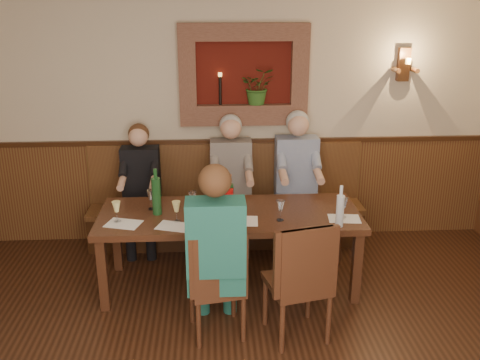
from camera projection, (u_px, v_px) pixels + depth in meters
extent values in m
cube|color=beige|center=(225.00, 116.00, 5.80)|extent=(6.00, 0.04, 2.80)
cube|color=#4F2716|center=(226.00, 190.00, 6.06)|extent=(6.00, 0.04, 1.10)
cube|color=#381E0F|center=(225.00, 141.00, 5.87)|extent=(6.02, 0.06, 0.05)
cube|color=#4E110B|center=(244.00, 75.00, 5.64)|extent=(1.00, 0.02, 0.70)
cube|color=brown|center=(244.00, 32.00, 5.46)|extent=(1.36, 0.12, 0.18)
cube|color=brown|center=(244.00, 117.00, 5.75)|extent=(1.36, 0.12, 0.18)
cube|color=brown|center=(187.00, 76.00, 5.57)|extent=(0.18, 0.12, 0.70)
cube|color=brown|center=(300.00, 75.00, 5.63)|extent=(0.18, 0.12, 0.70)
cube|color=brown|center=(244.00, 106.00, 5.71)|extent=(1.00, 0.14, 0.04)
imported|color=#2F5E20|center=(258.00, 86.00, 5.65)|extent=(0.35, 0.30, 0.39)
cylinder|color=black|center=(220.00, 91.00, 5.64)|extent=(0.03, 0.03, 0.30)
cylinder|color=#FFBF59|center=(220.00, 75.00, 5.59)|extent=(0.04, 0.04, 0.04)
cube|color=#4F2716|center=(403.00, 64.00, 5.67)|extent=(0.12, 0.08, 0.35)
cylinder|color=#4F2716|center=(396.00, 70.00, 5.62)|extent=(0.05, 0.18, 0.05)
cylinder|color=#4F2716|center=(415.00, 70.00, 5.63)|extent=(0.05, 0.18, 0.05)
cylinder|color=#FFBF59|center=(408.00, 61.00, 5.53)|extent=(0.06, 0.06, 0.06)
cube|color=black|center=(230.00, 216.00, 4.94)|extent=(2.40, 0.90, 0.06)
cube|color=black|center=(103.00, 275.00, 4.65)|extent=(0.08, 0.08, 0.69)
cube|color=black|center=(356.00, 268.00, 4.77)|extent=(0.08, 0.08, 0.69)
cube|color=black|center=(117.00, 238.00, 5.35)|extent=(0.08, 0.08, 0.69)
cube|color=black|center=(338.00, 233.00, 5.47)|extent=(0.08, 0.08, 0.69)
cube|color=#381E0F|center=(227.00, 227.00, 5.97)|extent=(3.00, 0.40, 0.40)
cube|color=#4F2716|center=(227.00, 208.00, 5.89)|extent=(3.00, 0.45, 0.06)
cube|color=#4F2716|center=(226.00, 172.00, 5.95)|extent=(3.00, 0.06, 0.66)
cube|color=black|center=(217.00, 310.00, 4.39)|extent=(0.47, 0.47, 0.40)
cube|color=black|center=(216.00, 286.00, 4.32)|extent=(0.49, 0.49, 0.05)
cube|color=black|center=(221.00, 267.00, 4.05)|extent=(0.42, 0.11, 0.50)
cube|color=black|center=(296.00, 310.00, 4.35)|extent=(0.53, 0.53, 0.44)
cube|color=black|center=(297.00, 284.00, 4.27)|extent=(0.55, 0.55, 0.05)
cube|color=black|center=(309.00, 262.00, 3.99)|extent=(0.46, 0.15, 0.55)
cube|color=black|center=(143.00, 232.00, 5.77)|extent=(0.40, 0.42, 0.45)
cube|color=black|center=(141.00, 171.00, 5.72)|extent=(0.40, 0.21, 0.53)
sphere|color=#D8A384|center=(138.00, 137.00, 5.55)|extent=(0.20, 0.20, 0.20)
sphere|color=#4C2D19|center=(139.00, 134.00, 5.59)|extent=(0.22, 0.22, 0.22)
cube|color=#554F4E|center=(232.00, 230.00, 5.81)|extent=(0.44, 0.46, 0.45)
cube|color=#554F4E|center=(231.00, 166.00, 5.76)|extent=(0.44, 0.23, 0.58)
sphere|color=#D8A384|center=(231.00, 129.00, 5.58)|extent=(0.22, 0.22, 0.22)
sphere|color=#B2B2B2|center=(231.00, 125.00, 5.62)|extent=(0.24, 0.24, 0.24)
cube|color=navy|center=(297.00, 229.00, 5.85)|extent=(0.45, 0.47, 0.45)
cube|color=navy|center=(296.00, 164.00, 5.79)|extent=(0.45, 0.24, 0.59)
sphere|color=#D8A384|center=(298.00, 125.00, 5.61)|extent=(0.23, 0.23, 0.23)
sphere|color=#B2B2B2|center=(298.00, 122.00, 5.65)|extent=(0.25, 0.25, 0.25)
cube|color=#164850|center=(217.00, 303.00, 4.44)|extent=(0.45, 0.47, 0.45)
cube|color=#164850|center=(216.00, 237.00, 4.04)|extent=(0.45, 0.24, 0.59)
sphere|color=#D8A384|center=(215.00, 181.00, 3.94)|extent=(0.23, 0.23, 0.23)
sphere|color=#4C2D19|center=(215.00, 181.00, 3.88)|extent=(0.25, 0.25, 0.25)
cylinder|color=red|center=(221.00, 202.00, 4.81)|extent=(0.30, 0.30, 0.26)
cylinder|color=#19471E|center=(230.00, 199.00, 4.85)|extent=(0.07, 0.07, 0.29)
cylinder|color=orange|center=(230.00, 179.00, 4.79)|extent=(0.03, 0.03, 0.09)
cylinder|color=#19471E|center=(157.00, 196.00, 4.84)|extent=(0.10, 0.10, 0.34)
cylinder|color=#19471E|center=(155.00, 174.00, 4.77)|extent=(0.04, 0.04, 0.09)
cylinder|color=silver|center=(340.00, 211.00, 4.59)|extent=(0.08, 0.08, 0.28)
cylinder|color=silver|center=(341.00, 191.00, 4.53)|extent=(0.03, 0.03, 0.09)
cube|color=white|center=(123.00, 224.00, 4.69)|extent=(0.35, 0.29, 0.00)
cube|color=white|center=(240.00, 221.00, 4.74)|extent=(0.34, 0.25, 0.00)
cube|color=white|center=(344.00, 219.00, 4.79)|extent=(0.30, 0.23, 0.00)
cube|color=white|center=(174.00, 226.00, 4.64)|extent=(0.33, 0.28, 0.00)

